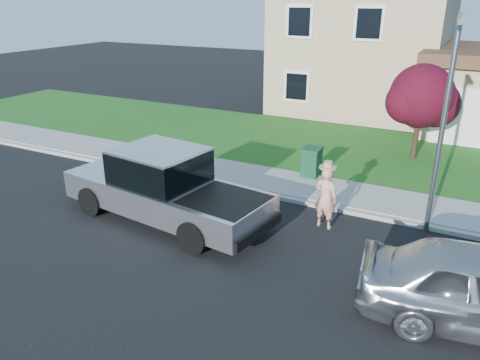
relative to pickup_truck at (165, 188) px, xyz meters
name	(u,v)px	position (x,y,z in m)	size (l,w,h in m)	color
ground	(202,233)	(1.30, -0.24, -0.93)	(80.00, 80.00, 0.00)	black
curb	(281,198)	(2.30, 2.66, -0.87)	(40.00, 0.20, 0.12)	gray
sidewalk	(294,185)	(2.30, 3.76, -0.86)	(40.00, 2.00, 0.15)	gray
lawn	(335,148)	(2.30, 8.26, -0.88)	(40.00, 7.00, 0.10)	#205016
house	(390,49)	(2.62, 16.14, 2.24)	(14.00, 11.30, 6.85)	tan
pickup_truck	(165,188)	(0.00, 0.00, 0.00)	(6.29, 2.81, 2.00)	black
woman	(326,197)	(4.00, 1.54, -0.06)	(0.67, 0.49, 1.84)	tan
ornamental_tree	(422,99)	(5.33, 8.27, 1.38)	(2.51, 2.27, 3.45)	black
trash_bin	(312,162)	(2.55, 4.64, -0.29)	(0.59, 0.68, 0.96)	#103A22
street_lamp	(445,117)	(6.47, 2.45, 2.14)	(0.33, 0.71, 5.39)	slate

